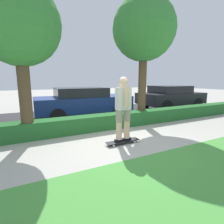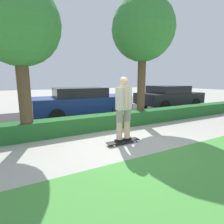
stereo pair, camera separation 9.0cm
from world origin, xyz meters
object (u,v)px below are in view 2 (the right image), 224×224
Objects in this scene: skateboard at (123,141)px; tree_near at (18,25)px; parked_car_middle at (82,102)px; skater_person at (124,108)px; tree_mid at (143,30)px; parked_car_rear at (169,96)px.

skateboard is 0.22× the size of tree_near.
parked_car_middle is at bearing 44.43° from tree_near.
skater_person is 3.59m from tree_near.
tree_near is 0.89× the size of tree_mid.
parked_car_rear is (5.55, -0.13, 0.01)m from parked_car_middle.
parked_car_middle is (-1.79, 2.26, -2.91)m from tree_mid.
tree_near is (-2.38, 1.56, 3.16)m from skateboard.
parked_car_rear reaches higher than parked_car_middle.
skateboard is 0.56× the size of skater_person.
skateboard is 0.25× the size of parked_car_rear.
skateboard is at bearing -33.33° from tree_near.
skateboard is at bearing -90.16° from parked_car_middle.
skater_person is (0.00, 0.00, 0.97)m from skateboard.
tree_mid is (1.93, 1.77, 3.60)m from skateboard.
skateboard is at bearing 180.00° from skater_person.
skater_person is 0.40× the size of tree_near.
parked_car_middle is (0.14, 4.03, -0.28)m from skater_person.
skateboard is 0.22× the size of parked_car_middle.
tree_mid is 5.20m from parked_car_rear.
tree_mid reaches higher than tree_near.
parked_car_middle is at bearing 88.02° from skateboard.
tree_near is at bearing -133.76° from parked_car_middle.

